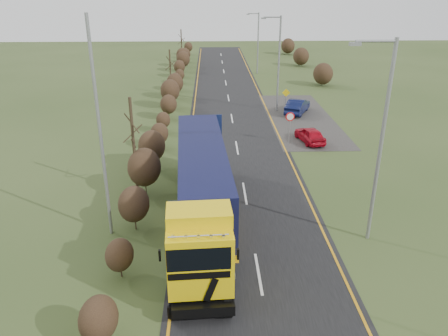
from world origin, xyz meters
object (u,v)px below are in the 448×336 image
car_red_hatchback (310,135)px  car_blue_sedan (297,106)px  speed_sign (290,121)px  lorry (202,186)px  streetlight_near (379,136)px

car_red_hatchback → car_blue_sedan: (0.58, 8.47, 0.10)m
car_blue_sedan → speed_sign: size_ratio=1.69×
lorry → car_red_hatchback: size_ratio=4.10×
car_red_hatchback → streetlight_near: (-0.27, -14.39, 4.79)m
car_blue_sedan → speed_sign: 9.10m
streetlight_near → car_blue_sedan: bearing=87.9°
car_blue_sedan → lorry: bearing=92.4°
car_red_hatchback → car_blue_sedan: 8.49m
speed_sign → streetlight_near: bearing=-84.1°
car_blue_sedan → speed_sign: speed_sign is taller
lorry → car_red_hatchback: lorry is taller
car_red_hatchback → car_blue_sedan: bearing=-105.8°
lorry → streetlight_near: streetlight_near is taller
lorry → speed_sign: lorry is taller
car_blue_sedan → streetlight_near: bearing=113.1°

